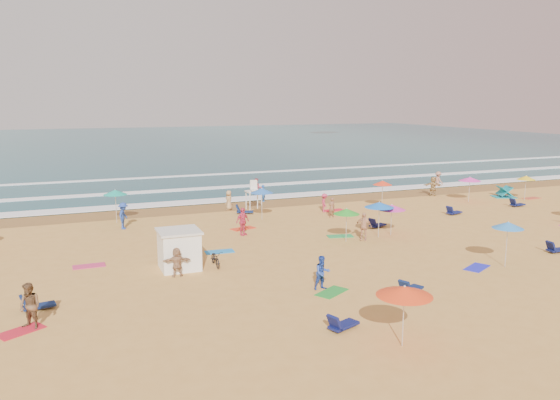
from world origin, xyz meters
name	(u,v)px	position (x,y,z in m)	size (l,w,h in m)	color
ground	(274,242)	(0.00, 0.00, 0.00)	(220.00, 220.00, 0.00)	gold
ocean	(127,144)	(0.00, 84.00, 0.00)	(220.00, 140.00, 0.18)	#0C4756
wet_sand	(221,207)	(0.00, 12.50, 0.01)	(220.00, 220.00, 0.00)	olive
surf_foam	(197,190)	(0.00, 21.32, 0.10)	(200.00, 18.70, 0.05)	white
cabana	(179,250)	(-6.73, -3.37, 1.00)	(2.00, 2.00, 2.00)	white
cabana_roof	(179,231)	(-6.73, -3.37, 2.06)	(2.20, 2.20, 0.12)	silver
bicycle	(215,258)	(-4.83, -3.67, 0.44)	(0.58, 1.66, 0.87)	black
lifeguard_stand	(254,197)	(2.13, 10.15, 1.05)	(1.20, 1.20, 2.10)	white
beach_umbrellas	(334,206)	(4.08, -0.28, 2.11)	(62.42, 26.95, 0.77)	#FB1A50
loungers	(385,241)	(6.32, -3.06, 0.17)	(38.36, 23.61, 0.34)	#0E1D49
towels	(344,244)	(3.92, -2.11, 0.01)	(43.69, 18.57, 0.03)	red
popup_tents	(537,203)	(23.82, 1.63, 0.60)	(6.31, 13.36, 1.20)	#F837B6
beachgoers	(257,213)	(0.62, 4.94, 0.84)	(52.92, 26.72, 2.14)	brown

